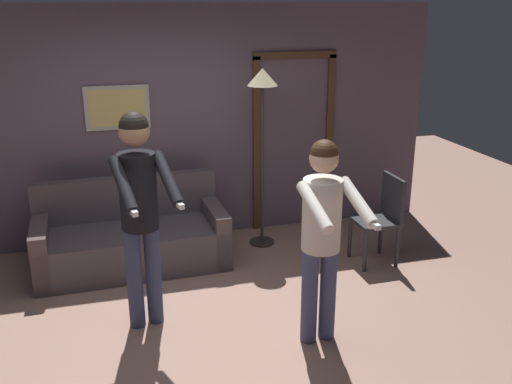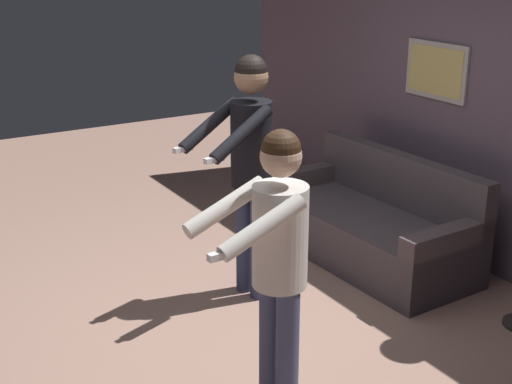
# 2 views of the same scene
# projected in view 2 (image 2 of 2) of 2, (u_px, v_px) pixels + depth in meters

# --- Properties ---
(ground_plane) EXTENTS (12.00, 12.00, 0.00)m
(ground_plane) POSITION_uv_depth(u_px,v_px,m) (246.00, 321.00, 5.07)
(ground_plane) COLOR #A57D6C
(back_wall_assembly) EXTENTS (6.40, 0.10, 2.60)m
(back_wall_assembly) POSITION_uv_depth(u_px,v_px,m) (477.00, 108.00, 5.66)
(back_wall_assembly) COLOR #5F4F5D
(back_wall_assembly) RESTS_ON ground_plane
(couch) EXTENTS (1.93, 0.92, 0.87)m
(couch) POSITION_uv_depth(u_px,v_px,m) (371.00, 227.00, 6.00)
(couch) COLOR #50464B
(couch) RESTS_ON ground_plane
(person_standing_left) EXTENTS (0.52, 0.73, 1.82)m
(person_standing_left) POSITION_uv_depth(u_px,v_px,m) (249.00, 153.00, 5.10)
(person_standing_left) COLOR #383F62
(person_standing_left) RESTS_ON ground_plane
(person_standing_right) EXTENTS (0.46, 0.68, 1.66)m
(person_standing_right) POSITION_uv_depth(u_px,v_px,m) (277.00, 250.00, 3.78)
(person_standing_right) COLOR #444A70
(person_standing_right) RESTS_ON ground_plane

